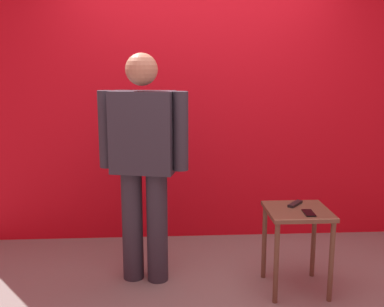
% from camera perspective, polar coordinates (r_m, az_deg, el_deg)
% --- Properties ---
extents(back_wall_red, '(4.49, 0.12, 2.64)m').
position_cam_1_polar(back_wall_red, '(4.32, 0.81, 6.67)').
color(back_wall_red, red).
rests_on(back_wall_red, ground_plane).
extents(standing_person, '(0.69, 0.33, 1.74)m').
position_cam_1_polar(standing_person, '(3.43, -6.08, -0.47)').
color(standing_person, '#2D2D38').
rests_on(standing_person, ground_plane).
extents(side_table, '(0.45, 0.45, 0.62)m').
position_cam_1_polar(side_table, '(3.47, 12.97, -8.65)').
color(side_table, brown).
rests_on(side_table, ground_plane).
extents(cell_phone, '(0.08, 0.15, 0.01)m').
position_cam_1_polar(cell_phone, '(3.35, 14.34, -7.19)').
color(cell_phone, black).
rests_on(cell_phone, side_table).
extents(tv_remote, '(0.14, 0.16, 0.02)m').
position_cam_1_polar(tv_remote, '(3.52, 12.73, -6.13)').
color(tv_remote, black).
rests_on(tv_remote, side_table).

